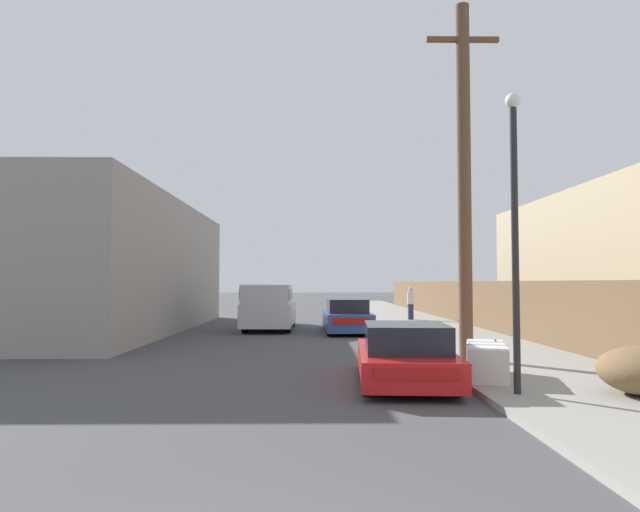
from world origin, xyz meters
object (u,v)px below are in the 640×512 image
(car_parked_mid, at_px, (347,316))
(street_lamp, at_px, (515,219))
(pickup_truck, at_px, (269,307))
(parked_sports_car_red, at_px, (405,356))
(utility_pole, at_px, (464,176))
(pedestrian, at_px, (411,303))
(discarded_fridge, at_px, (486,360))

(car_parked_mid, xyz_separation_m, street_lamp, (2.06, -13.14, 2.43))
(pickup_truck, bearing_deg, parked_sports_car_red, 106.97)
(parked_sports_car_red, distance_m, car_parked_mid, 11.51)
(parked_sports_car_red, xyz_separation_m, utility_pole, (1.92, 2.64, 4.05))
(pickup_truck, bearing_deg, pedestrian, -143.27)
(discarded_fridge, xyz_separation_m, pedestrian, (1.53, 17.34, 0.50))
(parked_sports_car_red, distance_m, utility_pole, 5.21)
(utility_pole, bearing_deg, pedestrian, 85.28)
(pickup_truck, relative_size, street_lamp, 1.05)
(discarded_fridge, height_order, pedestrian, pedestrian)
(discarded_fridge, distance_m, pickup_truck, 13.54)
(car_parked_mid, height_order, pickup_truck, pickup_truck)
(utility_pole, bearing_deg, car_parked_mid, 104.92)
(parked_sports_car_red, height_order, street_lamp, street_lamp)
(parked_sports_car_red, relative_size, street_lamp, 0.82)
(pickup_truck, distance_m, pedestrian, 8.30)
(discarded_fridge, relative_size, utility_pole, 0.22)
(car_parked_mid, bearing_deg, pickup_truck, 161.35)
(utility_pole, bearing_deg, pickup_truck, 119.22)
(street_lamp, bearing_deg, parked_sports_car_red, 134.79)
(car_parked_mid, height_order, street_lamp, street_lamp)
(parked_sports_car_red, bearing_deg, pickup_truck, 109.88)
(street_lamp, bearing_deg, car_parked_mid, 98.90)
(pedestrian, bearing_deg, car_parked_mid, -121.43)
(pickup_truck, relative_size, pedestrian, 3.30)
(discarded_fridge, distance_m, car_parked_mid, 11.67)
(pedestrian, bearing_deg, utility_pole, -94.72)
(street_lamp, bearing_deg, pedestrian, 85.43)
(utility_pole, height_order, pedestrian, utility_pole)
(discarded_fridge, xyz_separation_m, utility_pole, (0.32, 2.62, 4.15))
(car_parked_mid, bearing_deg, discarded_fridge, -80.96)
(parked_sports_car_red, xyz_separation_m, car_parked_mid, (-0.44, 11.51, 0.08))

